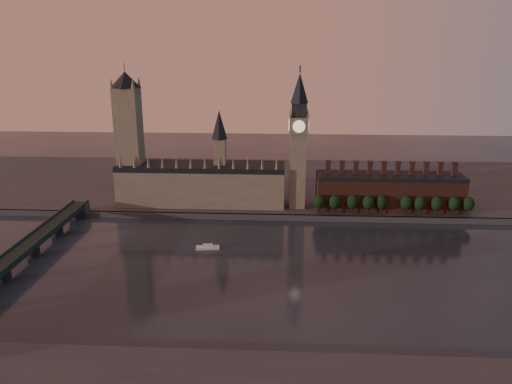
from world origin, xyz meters
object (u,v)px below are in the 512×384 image
(big_ben, at_px, (298,140))
(river_boat, at_px, (208,247))
(westminster_bridge, at_px, (16,258))
(victoria_tower, at_px, (129,134))

(big_ben, distance_m, river_boat, 111.24)
(westminster_bridge, bearing_deg, river_boat, 18.94)
(big_ben, height_order, westminster_bridge, big_ben)
(big_ben, relative_size, river_boat, 6.99)
(big_ben, bearing_deg, westminster_bridge, -145.67)
(big_ben, relative_size, westminster_bridge, 0.54)
(victoria_tower, distance_m, big_ben, 130.12)
(victoria_tower, bearing_deg, river_boat, -48.78)
(victoria_tower, bearing_deg, westminster_bridge, -106.56)
(big_ben, xyz_separation_m, westminster_bridge, (-165.00, -112.70, -49.39))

